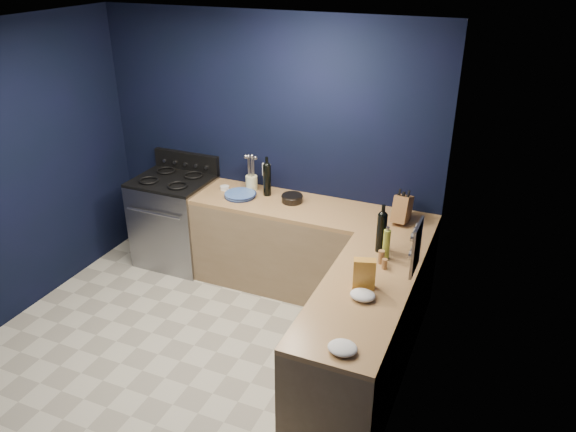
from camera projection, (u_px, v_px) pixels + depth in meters
The scene contains 27 objects.
floor at pixel (180, 362), 4.64m from camera, with size 3.50×3.50×0.02m, color beige.
ceiling at pixel (145, 35), 3.49m from camera, with size 3.50×3.50×0.02m, color silver.
wall_back at pixel (267, 148), 5.52m from camera, with size 3.50×0.02×2.60m, color black.
wall_right at pixel (404, 271), 3.44m from camera, with size 0.02×3.50×2.60m, color black.
cab_back at pixel (310, 251), 5.42m from camera, with size 2.30×0.63×0.86m, color #856D4F.
top_back at pixel (311, 210), 5.22m from camera, with size 2.30×0.63×0.04m, color brown.
cab_right at pixel (359, 343), 4.18m from camera, with size 0.63×1.67×0.86m, color #856D4F.
top_right at pixel (363, 293), 3.98m from camera, with size 0.63×1.67×0.04m, color brown.
gas_range at pixel (176, 222), 5.93m from camera, with size 0.76×0.66×0.92m, color gray.
oven_door at pixel (159, 235), 5.68m from camera, with size 0.59×0.02×0.42m, color black.
cooktop at pixel (172, 180), 5.73m from camera, with size 0.76×0.66×0.03m, color black.
backguard at pixel (187, 161), 5.93m from camera, with size 0.76×0.06×0.20m, color black.
spice_panel at pixel (416, 248), 3.96m from camera, with size 0.02×0.28×0.38m, color gray.
wall_outlet at pixel (266, 170), 5.60m from camera, with size 0.09×0.02×0.13m, color white.
plate_stack at pixel (240, 195), 5.43m from camera, with size 0.30×0.30×0.04m, color #345AB0.
ramekin at pixel (225, 188), 5.59m from camera, with size 0.09×0.09×0.04m, color white.
utensil_crock at pixel (252, 183), 5.57m from camera, with size 0.12×0.12×0.15m, color beige.
wine_bottle_back at pixel (267, 180), 5.41m from camera, with size 0.08×0.08×0.31m, color black.
lemon_basket at pixel (292, 198), 5.32m from camera, with size 0.20×0.20×0.07m, color black.
knife_block at pixel (402, 209), 4.91m from camera, with size 0.13×0.22×0.24m, color brown.
wine_bottle_right at pixel (381, 233), 4.41m from camera, with size 0.08×0.08×0.32m, color black.
oil_bottle at pixel (386, 244), 4.32m from camera, with size 0.06×0.06×0.25m, color olive.
spice_jar_near at pixel (381, 257), 4.29m from camera, with size 0.05×0.05×0.11m, color olive.
spice_jar_far at pixel (385, 264), 4.22m from camera, with size 0.04×0.04×0.08m, color olive.
crouton_bag at pixel (364, 274), 3.95m from camera, with size 0.16×0.07×0.23m, color #A33727.
towel_front at pixel (363, 295), 3.86m from camera, with size 0.18×0.15×0.06m, color white.
towel_end at pixel (343, 348), 3.36m from camera, with size 0.18×0.17×0.06m, color white.
Camera 1 is at (2.25, -2.99, 3.12)m, focal length 34.80 mm.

